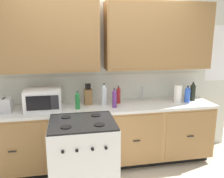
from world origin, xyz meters
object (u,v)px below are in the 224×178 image
paper_towel_roll (178,94)px  bottle_violet (114,98)px  microwave (43,99)px  bottle_green (78,100)px  bottle_dark (193,91)px  knife_block (88,96)px  stove_range (83,158)px  bottle_red (118,95)px  bottle_blue (187,94)px  bottle_clear (104,95)px  toaster (0,105)px

paper_towel_roll → bottle_violet: (-1.00, -0.09, 0.00)m
microwave → bottle_green: bearing=-9.5°
bottle_dark → knife_block: bearing=176.3°
stove_range → paper_towel_roll: paper_towel_roll is taller
microwave → bottle_green: 0.46m
stove_range → bottle_dark: bottle_dark is taller
bottle_dark → bottle_green: bearing=-176.2°
bottle_red → knife_block: bearing=174.8°
paper_towel_roll → microwave: bearing=179.8°
knife_block → bottle_dark: 1.62m
microwave → knife_block: bearing=13.0°
bottle_violet → bottle_blue: bottle_violet is taller
bottle_dark → bottle_clear: bottle_clear is taller
toaster → knife_block: bearing=9.0°
knife_block → bottle_green: knife_block is taller
knife_block → bottle_blue: 1.49m
knife_block → toaster: bearing=-171.0°
toaster → bottle_clear: bearing=2.9°
microwave → bottle_red: bearing=5.5°
bottle_clear → bottle_violet: bearing=-47.0°
bottle_dark → bottle_clear: bearing=-179.6°
paper_towel_roll → stove_range: bearing=-157.2°
bottle_red → bottle_blue: size_ratio=1.05×
bottle_blue → bottle_clear: bearing=176.9°
stove_range → bottle_red: 1.10m
bottle_violet → bottle_clear: bottle_clear is taller
knife_block → bottle_dark: bearing=-3.7°
bottle_violet → bottle_red: (0.10, 0.20, -0.01)m
bottle_red → bottle_blue: 1.05m
stove_range → bottle_dark: size_ratio=3.29×
stove_range → toaster: size_ratio=3.39×
bottle_dark → bottle_violet: bearing=-173.6°
toaster → bottle_clear: 1.38m
bottle_blue → bottle_dark: (0.13, 0.08, 0.02)m
toaster → bottle_blue: (2.64, 0.00, 0.03)m
bottle_dark → bottle_clear: (-1.39, -0.01, 0.02)m
bottle_violet → bottle_clear: 0.18m
bottle_violet → toaster: bearing=177.6°
stove_range → bottle_blue: 1.82m
bottle_clear → bottle_dark: bearing=0.4°
knife_block → paper_towel_roll: 1.35m
bottle_green → stove_range: bearing=-87.6°
bottle_blue → bottle_clear: bottle_clear is taller
microwave → bottle_dark: 2.23m
toaster → bottle_dark: (2.77, 0.08, 0.05)m
bottle_green → bottle_blue: (1.65, 0.04, -0.00)m
bottle_clear → knife_block: bearing=152.9°
bottle_green → bottle_dark: size_ratio=0.88×
toaster → bottle_blue: 2.64m
bottle_red → bottle_green: bottle_red is taller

